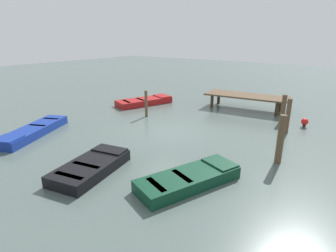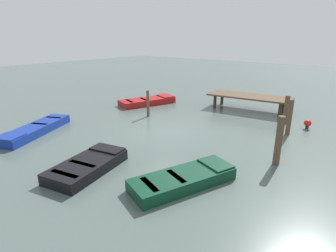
% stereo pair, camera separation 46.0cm
% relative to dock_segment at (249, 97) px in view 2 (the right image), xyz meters
% --- Properties ---
extents(ground_plane, '(80.00, 80.00, 0.00)m').
position_rel_dock_segment_xyz_m(ground_plane, '(-1.35, -6.69, -0.84)').
color(ground_plane, '#4C5B56').
extents(dock_segment, '(5.32, 2.44, 0.95)m').
position_rel_dock_segment_xyz_m(dock_segment, '(0.00, 0.00, 0.00)').
color(dock_segment, brown).
rests_on(dock_segment, ground_plane).
extents(rowboat_red, '(2.59, 4.14, 0.46)m').
position_rel_dock_segment_xyz_m(rowboat_red, '(-6.21, -2.89, -0.62)').
color(rowboat_red, maroon).
rests_on(rowboat_red, ground_plane).
extents(rowboat_black, '(2.02, 3.19, 0.46)m').
position_rel_dock_segment_xyz_m(rowboat_black, '(-1.07, -11.64, -0.62)').
color(rowboat_black, black).
rests_on(rowboat_black, ground_plane).
extents(rowboat_dark_green, '(2.37, 3.68, 0.46)m').
position_rel_dock_segment_xyz_m(rowboat_dark_green, '(2.16, -10.29, -0.62)').
color(rowboat_dark_green, '#0C3823').
rests_on(rowboat_dark_green, ground_plane).
extents(rowboat_blue, '(2.79, 4.28, 0.46)m').
position_rel_dock_segment_xyz_m(rowboat_blue, '(-6.40, -10.87, -0.63)').
color(rowboat_blue, navy).
rests_on(rowboat_blue, ground_plane).
extents(mooring_piling_center, '(0.25, 0.25, 1.88)m').
position_rel_dock_segment_xyz_m(mooring_piling_center, '(4.01, -6.92, 0.10)').
color(mooring_piling_center, brown).
rests_on(mooring_piling_center, ground_plane).
extents(mooring_piling_mid_right, '(0.21, 0.21, 1.74)m').
position_rel_dock_segment_xyz_m(mooring_piling_mid_right, '(3.39, -3.26, 0.03)').
color(mooring_piling_mid_right, brown).
rests_on(mooring_piling_mid_right, ground_plane).
extents(mooring_piling_near_right, '(0.25, 0.25, 1.55)m').
position_rel_dock_segment_xyz_m(mooring_piling_near_right, '(2.73, -1.49, -0.07)').
color(mooring_piling_near_right, brown).
rests_on(mooring_piling_near_right, ground_plane).
extents(mooring_piling_far_left, '(0.17, 0.17, 1.57)m').
position_rel_dock_segment_xyz_m(mooring_piling_far_left, '(-4.08, -5.16, -0.06)').
color(mooring_piling_far_left, brown).
rests_on(mooring_piling_far_left, ground_plane).
extents(marker_buoy, '(0.36, 0.36, 0.48)m').
position_rel_dock_segment_xyz_m(marker_buoy, '(3.93, -1.70, -0.56)').
color(marker_buoy, '#262626').
rests_on(marker_buoy, ground_plane).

